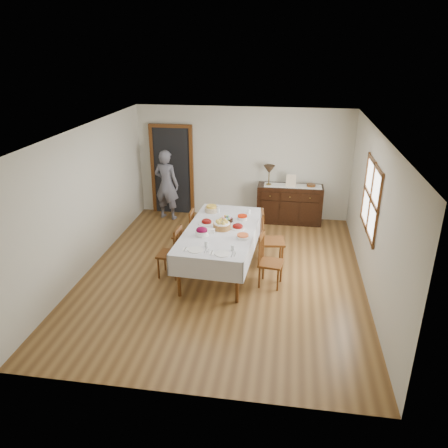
# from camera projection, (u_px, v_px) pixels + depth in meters

# --- Properties ---
(ground) EXTENTS (6.00, 6.00, 0.00)m
(ground) POSITION_uv_depth(u_px,v_px,m) (223.00, 274.00, 8.00)
(ground) COLOR brown
(room_shell) EXTENTS (5.02, 6.02, 2.65)m
(room_shell) POSITION_uv_depth(u_px,v_px,m) (219.00, 181.00, 7.77)
(room_shell) COLOR silver
(room_shell) RESTS_ON ground
(dining_table) EXTENTS (1.36, 2.49, 0.83)m
(dining_table) POSITION_uv_depth(u_px,v_px,m) (221.00, 234.00, 7.86)
(dining_table) COLOR silver
(dining_table) RESTS_ON ground
(chair_left_near) EXTENTS (0.42, 0.42, 0.94)m
(chair_left_near) POSITION_uv_depth(u_px,v_px,m) (172.00, 252.00, 7.77)
(chair_left_near) COLOR #532D11
(chair_left_near) RESTS_ON ground
(chair_left_far) EXTENTS (0.40, 0.40, 0.94)m
(chair_left_far) POSITION_uv_depth(u_px,v_px,m) (186.00, 232.00, 8.56)
(chair_left_far) COLOR #532D11
(chair_left_far) RESTS_ON ground
(chair_right_near) EXTENTS (0.45, 0.45, 0.95)m
(chair_right_near) POSITION_uv_depth(u_px,v_px,m) (268.00, 260.00, 7.47)
(chair_right_near) COLOR #532D11
(chair_right_near) RESTS_ON ground
(chair_right_far) EXTENTS (0.50, 0.50, 1.08)m
(chair_right_far) POSITION_uv_depth(u_px,v_px,m) (269.00, 238.00, 8.14)
(chair_right_far) COLOR #532D11
(chair_right_far) RESTS_ON ground
(sideboard) EXTENTS (1.49, 0.54, 0.89)m
(sideboard) POSITION_uv_depth(u_px,v_px,m) (289.00, 204.00, 10.15)
(sideboard) COLOR black
(sideboard) RESTS_ON ground
(person) EXTENTS (0.62, 0.47, 1.77)m
(person) POSITION_uv_depth(u_px,v_px,m) (166.00, 182.00, 10.22)
(person) COLOR #5A5A66
(person) RESTS_ON ground
(bread_basket) EXTENTS (0.32, 0.32, 0.18)m
(bread_basket) POSITION_uv_depth(u_px,v_px,m) (222.00, 225.00, 7.79)
(bread_basket) COLOR brown
(bread_basket) RESTS_ON dining_table
(egg_basket) EXTENTS (0.25, 0.25, 0.10)m
(egg_basket) POSITION_uv_depth(u_px,v_px,m) (226.00, 219.00, 8.14)
(egg_basket) COLOR black
(egg_basket) RESTS_ON dining_table
(ham_platter_a) EXTENTS (0.32, 0.32, 0.11)m
(ham_platter_a) POSITION_uv_depth(u_px,v_px,m) (207.00, 222.00, 8.04)
(ham_platter_a) COLOR white
(ham_platter_a) RESTS_ON dining_table
(ham_platter_b) EXTENTS (0.27, 0.27, 0.11)m
(ham_platter_b) POSITION_uv_depth(u_px,v_px,m) (238.00, 227.00, 7.83)
(ham_platter_b) COLOR white
(ham_platter_b) RESTS_ON dining_table
(beet_bowl) EXTENTS (0.22, 0.22, 0.16)m
(beet_bowl) POSITION_uv_depth(u_px,v_px,m) (202.00, 232.00, 7.53)
(beet_bowl) COLOR white
(beet_bowl) RESTS_ON dining_table
(carrot_bowl) EXTENTS (0.20, 0.20, 0.09)m
(carrot_bowl) POSITION_uv_depth(u_px,v_px,m) (242.00, 218.00, 8.21)
(carrot_bowl) COLOR white
(carrot_bowl) RESTS_ON dining_table
(pineapple_bowl) EXTENTS (0.26, 0.26, 0.13)m
(pineapple_bowl) POSITION_uv_depth(u_px,v_px,m) (211.00, 209.00, 8.59)
(pineapple_bowl) COLOR tan
(pineapple_bowl) RESTS_ON dining_table
(casserole_dish) EXTENTS (0.22, 0.22, 0.07)m
(casserole_dish) POSITION_uv_depth(u_px,v_px,m) (243.00, 236.00, 7.43)
(casserole_dish) COLOR white
(casserole_dish) RESTS_ON dining_table
(butter_dish) EXTENTS (0.14, 0.10, 0.07)m
(butter_dish) POSITION_uv_depth(u_px,v_px,m) (211.00, 231.00, 7.66)
(butter_dish) COLOR white
(butter_dish) RESTS_ON dining_table
(setting_left) EXTENTS (0.43, 0.31, 0.10)m
(setting_left) POSITION_uv_depth(u_px,v_px,m) (199.00, 248.00, 7.05)
(setting_left) COLOR white
(setting_left) RESTS_ON dining_table
(setting_right) EXTENTS (0.43, 0.31, 0.10)m
(setting_right) POSITION_uv_depth(u_px,v_px,m) (226.00, 252.00, 6.93)
(setting_right) COLOR white
(setting_right) RESTS_ON dining_table
(glass_far_a) EXTENTS (0.06, 0.06, 0.10)m
(glass_far_a) POSITION_uv_depth(u_px,v_px,m) (218.00, 210.00, 8.56)
(glass_far_a) COLOR white
(glass_far_a) RESTS_ON dining_table
(glass_far_b) EXTENTS (0.06, 0.06, 0.09)m
(glass_far_b) POSITION_uv_depth(u_px,v_px,m) (249.00, 211.00, 8.51)
(glass_far_b) COLOR white
(glass_far_b) RESTS_ON dining_table
(runner) EXTENTS (1.30, 0.35, 0.01)m
(runner) POSITION_uv_depth(u_px,v_px,m) (293.00, 186.00, 9.95)
(runner) COLOR white
(runner) RESTS_ON sideboard
(table_lamp) EXTENTS (0.26, 0.26, 0.46)m
(table_lamp) POSITION_uv_depth(u_px,v_px,m) (269.00, 170.00, 9.89)
(table_lamp) COLOR brown
(table_lamp) RESTS_ON sideboard
(picture_frame) EXTENTS (0.22, 0.08, 0.28)m
(picture_frame) POSITION_uv_depth(u_px,v_px,m) (291.00, 181.00, 9.85)
(picture_frame) COLOR beige
(picture_frame) RESTS_ON sideboard
(deco_bowl) EXTENTS (0.20, 0.20, 0.06)m
(deco_bowl) POSITION_uv_depth(u_px,v_px,m) (311.00, 185.00, 9.90)
(deco_bowl) COLOR #532D11
(deco_bowl) RESTS_ON sideboard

